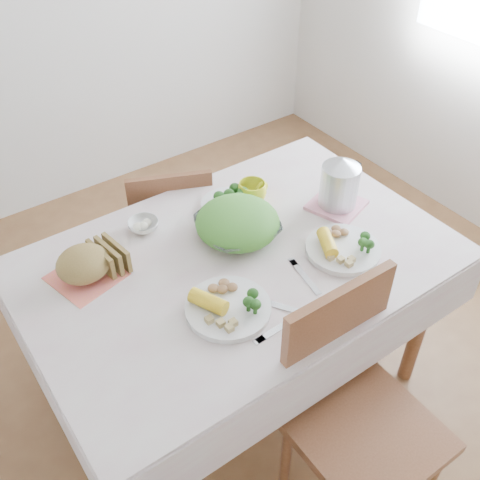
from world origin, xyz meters
TOP-DOWN VIEW (x-y plane):
  - floor at (0.00, 0.00)m, footprint 3.60×3.60m
  - dining_table at (0.00, 0.00)m, footprint 1.40×0.90m
  - tablecloth at (0.00, 0.00)m, footprint 1.50×1.00m
  - chair_near at (0.04, -0.66)m, footprint 0.44×0.44m
  - chair_far at (0.08, 0.66)m, footprint 0.49×0.49m
  - salad_bowl at (0.07, 0.10)m, footprint 0.32×0.32m
  - dinner_plate_left at (-0.17, -0.19)m, footprint 0.30×0.30m
  - dinner_plate_right at (0.32, -0.19)m, footprint 0.38×0.38m
  - broccoli_plate at (0.14, 0.26)m, footprint 0.29×0.29m
  - napkin at (-0.48, 0.22)m, footprint 0.26×0.26m
  - bread_loaf at (-0.48, 0.22)m, footprint 0.23×0.22m
  - fruit_bowl at (-0.20, 0.34)m, footprint 0.15×0.15m
  - yellow_mug at (0.24, 0.24)m, footprint 0.12×0.12m
  - pink_tray at (0.49, 0.02)m, footprint 0.24×0.24m
  - electric_kettle at (0.49, 0.02)m, footprint 0.19×0.19m
  - fork_left at (-0.04, -0.26)m, footprint 0.13×0.18m
  - fork_right at (0.13, -0.21)m, footprint 0.05×0.19m
  - knife at (-0.08, -0.34)m, footprint 0.19×0.03m

SIDE VIEW (x-z plane):
  - floor at x=0.00m, z-range 0.00..0.00m
  - dining_table at x=0.00m, z-range 0.00..0.75m
  - chair_near at x=0.04m, z-range -0.01..0.94m
  - chair_far at x=0.08m, z-range 0.05..0.88m
  - tablecloth at x=0.00m, z-range 0.75..0.76m
  - napkin at x=-0.48m, z-range 0.76..0.77m
  - fork_left at x=-0.04m, z-range 0.76..0.77m
  - fork_right at x=0.13m, z-range 0.76..0.77m
  - knife at x=-0.08m, z-range 0.76..0.77m
  - pink_tray at x=0.49m, z-range 0.76..0.78m
  - broccoli_plate at x=0.14m, z-range 0.76..0.78m
  - dinner_plate_left at x=-0.17m, z-range 0.76..0.78m
  - dinner_plate_right at x=0.32m, z-range 0.76..0.78m
  - fruit_bowl at x=-0.20m, z-range 0.76..0.80m
  - salad_bowl at x=0.07m, z-range 0.76..0.83m
  - yellow_mug at x=0.24m, z-range 0.76..0.85m
  - bread_loaf at x=-0.48m, z-range 0.76..0.88m
  - electric_kettle at x=0.49m, z-range 0.78..0.99m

